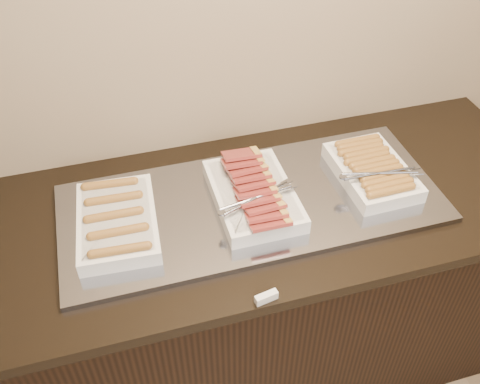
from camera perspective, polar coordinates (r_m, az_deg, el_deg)
name	(u,v)px	position (r m, az deg, el deg)	size (l,w,h in m)	color
counter	(250,292)	(2.04, 1.05, -10.61)	(2.06, 0.76, 0.90)	black
warming_tray	(252,204)	(1.70, 1.30, -1.24)	(1.20, 0.50, 0.02)	gray
dish_left	(117,221)	(1.63, -12.97, -3.06)	(0.25, 0.36, 0.07)	silver
dish_center	(254,194)	(1.66, 1.45, -0.19)	(0.27, 0.38, 0.10)	silver
dish_right	(373,170)	(1.80, 13.98, 2.26)	(0.27, 0.33, 0.08)	silver
label_holder	(266,297)	(1.45, 2.82, -11.16)	(0.06, 0.02, 0.03)	silver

